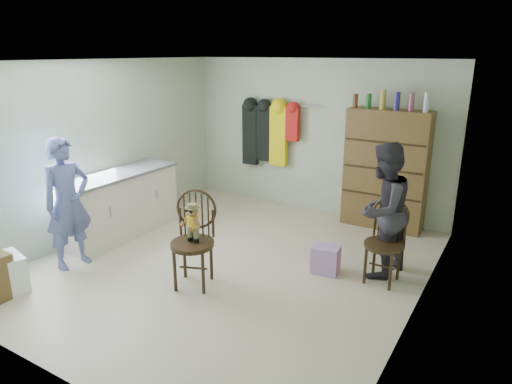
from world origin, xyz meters
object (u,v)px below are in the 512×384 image
Objects in this scene: chair_front at (194,232)px; dresser at (386,169)px; counter at (120,204)px; chair_far at (386,238)px.

chair_front is 3.22m from dresser.
counter is 1.86× the size of chair_far.
chair_front is 0.53× the size of dresser.
counter is at bearing -144.32° from dresser.
chair_front is (1.87, -0.62, 0.17)m from counter.
counter is 3.96m from dresser.
counter is 3.77m from chair_far.
chair_far is (3.72, 0.59, 0.07)m from counter.
chair_far is (1.85, 1.21, -0.11)m from chair_front.
chair_front is at bearing -18.46° from counter.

